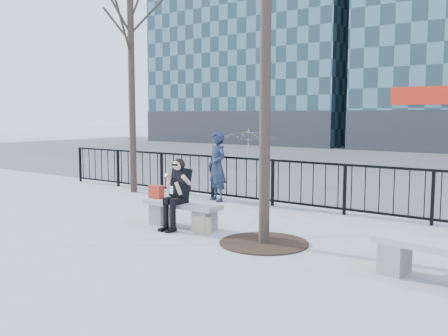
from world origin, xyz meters
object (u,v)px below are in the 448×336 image
Objects in this scene: standing_man at (217,167)px; seated_woman at (176,194)px; bench_second at (439,258)px; bench_main at (182,212)px.

seated_woman is at bearing -45.72° from standing_man.
seated_woman is 3.13m from standing_man.
bench_second is 4.74m from seated_woman.
seated_woman is at bearing -175.27° from bench_second.
bench_main is 3.03m from standing_man.
seated_woman is 0.77× the size of standing_man.
bench_main is at bearing 90.00° from seated_woman.
bench_second reaches higher than bench_main.
bench_second is (4.73, -0.38, 0.01)m from bench_main.
standing_man is at bearing 113.17° from seated_woman.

